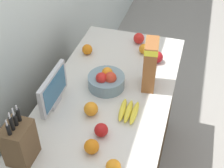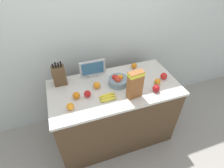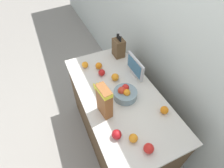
# 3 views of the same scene
# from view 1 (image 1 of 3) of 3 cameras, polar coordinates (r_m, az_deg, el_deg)

# --- Properties ---
(wall_back) EXTENTS (9.00, 0.06, 2.60)m
(wall_back) POSITION_cam_1_polar(r_m,az_deg,el_deg) (1.83, -18.73, 11.88)
(wall_back) COLOR silver
(wall_back) RESTS_ON ground_plane
(counter) EXTENTS (1.45, 0.73, 0.87)m
(counter) POSITION_cam_1_polar(r_m,az_deg,el_deg) (2.16, -0.52, -10.36)
(counter) COLOR #4C3823
(counter) RESTS_ON ground_plane
(knife_block) EXTENTS (0.14, 0.12, 0.32)m
(knife_block) POSITION_cam_1_polar(r_m,az_deg,el_deg) (1.51, -16.53, -10.22)
(knife_block) COLOR brown
(knife_block) RESTS_ON counter
(small_monitor) EXTENTS (0.30, 0.03, 0.21)m
(small_monitor) POSITION_cam_1_polar(r_m,az_deg,el_deg) (1.73, -10.67, -0.97)
(small_monitor) COLOR #B7B7BC
(small_monitor) RESTS_ON counter
(cereal_box) EXTENTS (0.16, 0.09, 0.31)m
(cereal_box) POSITION_cam_1_polar(r_m,az_deg,el_deg) (1.81, 7.01, 3.84)
(cereal_box) COLOR brown
(cereal_box) RESTS_ON counter
(fruit_bowl) EXTENTS (0.22, 0.22, 0.12)m
(fruit_bowl) POSITION_cam_1_polar(r_m,az_deg,el_deg) (1.86, -1.05, 0.65)
(fruit_bowl) COLOR gray
(fruit_bowl) RESTS_ON counter
(banana_bunch) EXTENTS (0.19, 0.11, 0.03)m
(banana_bunch) POSITION_cam_1_polar(r_m,az_deg,el_deg) (1.72, 3.03, -5.01)
(banana_bunch) COLOR yellow
(banana_bunch) RESTS_ON counter
(apple_near_bananas) EXTENTS (0.08, 0.08, 0.08)m
(apple_near_bananas) POSITION_cam_1_polar(r_m,az_deg,el_deg) (2.28, 4.93, 8.33)
(apple_near_bananas) COLOR red
(apple_near_bananas) RESTS_ON counter
(apple_leftmost) EXTENTS (0.07, 0.07, 0.07)m
(apple_leftmost) POSITION_cam_1_polar(r_m,az_deg,el_deg) (1.60, -1.98, -8.41)
(apple_leftmost) COLOR red
(apple_leftmost) RESTS_ON counter
(apple_rear) EXTENTS (0.08, 0.08, 0.08)m
(apple_rear) POSITION_cam_1_polar(r_m,az_deg,el_deg) (2.09, 8.24, 4.89)
(apple_rear) COLOR #A31419
(apple_rear) RESTS_ON counter
(orange_near_bowl) EXTENTS (0.07, 0.07, 0.07)m
(orange_near_bowl) POSITION_cam_1_polar(r_m,az_deg,el_deg) (1.53, -3.75, -11.35)
(orange_near_bowl) COLOR orange
(orange_near_bowl) RESTS_ON counter
(orange_front_center) EXTENTS (0.08, 0.08, 0.08)m
(orange_front_center) POSITION_cam_1_polar(r_m,az_deg,el_deg) (1.70, -3.87, -4.57)
(orange_front_center) COLOR orange
(orange_front_center) RESTS_ON counter
(orange_front_right) EXTENTS (0.07, 0.07, 0.07)m
(orange_front_right) POSITION_cam_1_polar(r_m,az_deg,el_deg) (2.16, -4.55, 6.33)
(orange_front_right) COLOR orange
(orange_front_right) RESTS_ON counter
(orange_front_left) EXTENTS (0.07, 0.07, 0.07)m
(orange_front_left) POSITION_cam_1_polar(r_m,az_deg,el_deg) (2.17, 5.86, 6.41)
(orange_front_left) COLOR orange
(orange_front_left) RESTS_ON counter
(orange_back_center) EXTENTS (0.07, 0.07, 0.07)m
(orange_back_center) POSITION_cam_1_polar(r_m,az_deg,el_deg) (1.46, 0.24, -14.92)
(orange_back_center) COLOR orange
(orange_back_center) RESTS_ON counter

